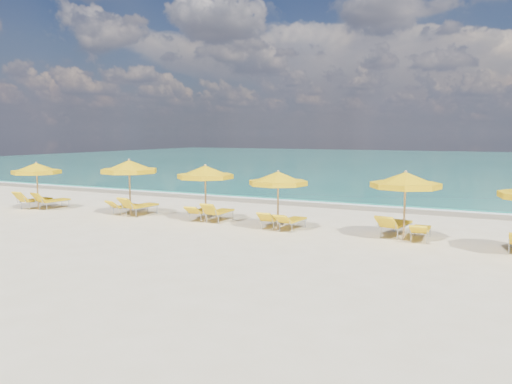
% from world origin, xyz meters
% --- Properties ---
extents(ground_plane, '(120.00, 120.00, 0.00)m').
position_xyz_m(ground_plane, '(0.00, 0.00, 0.00)').
color(ground_plane, beige).
extents(ocean, '(120.00, 80.00, 0.30)m').
position_xyz_m(ocean, '(0.00, 48.00, 0.00)').
color(ocean, '#136A5D').
rests_on(ocean, ground).
extents(wet_sand_band, '(120.00, 2.60, 0.01)m').
position_xyz_m(wet_sand_band, '(0.00, 7.40, 0.00)').
color(wet_sand_band, tan).
rests_on(wet_sand_band, ground).
extents(foam_line, '(120.00, 1.20, 0.03)m').
position_xyz_m(foam_line, '(0.00, 8.20, 0.00)').
color(foam_line, white).
rests_on(foam_line, ground).
extents(whitecap_near, '(14.00, 0.36, 0.05)m').
position_xyz_m(whitecap_near, '(-6.00, 17.00, 0.00)').
color(whitecap_near, white).
rests_on(whitecap_near, ground).
extents(whitecap_far, '(18.00, 0.30, 0.05)m').
position_xyz_m(whitecap_far, '(8.00, 24.00, 0.00)').
color(whitecap_far, white).
rests_on(whitecap_far, ground).
extents(umbrella_1, '(2.34, 2.34, 2.27)m').
position_xyz_m(umbrella_1, '(-10.65, -0.30, 1.93)').
color(umbrella_1, tan).
rests_on(umbrella_1, ground).
extents(umbrella_2, '(2.85, 2.85, 2.49)m').
position_xyz_m(umbrella_2, '(-5.61, 0.33, 2.12)').
color(umbrella_2, tan).
rests_on(umbrella_2, ground).
extents(umbrella_3, '(3.01, 3.01, 2.35)m').
position_xyz_m(umbrella_3, '(-1.84, 0.54, 2.00)').
color(umbrella_3, tan).
rests_on(umbrella_3, ground).
extents(umbrella_4, '(2.65, 2.65, 2.24)m').
position_xyz_m(umbrella_4, '(1.58, 0.15, 1.91)').
color(umbrella_4, tan).
rests_on(umbrella_4, ground).
extents(umbrella_5, '(2.66, 2.66, 2.37)m').
position_xyz_m(umbrella_5, '(6.14, 0.34, 2.02)').
color(umbrella_5, tan).
rests_on(umbrella_5, ground).
extents(lounger_1_left, '(0.68, 1.85, 0.92)m').
position_xyz_m(lounger_1_left, '(-11.18, -0.01, 0.24)').
color(lounger_1_left, '#A5A8AD').
rests_on(lounger_1_left, ground).
extents(lounger_1_right, '(0.81, 1.84, 0.88)m').
position_xyz_m(lounger_1_right, '(-10.25, 0.25, 0.23)').
color(lounger_1_right, '#A5A8AD').
rests_on(lounger_1_right, ground).
extents(lounger_2_left, '(0.82, 1.67, 0.69)m').
position_xyz_m(lounger_2_left, '(-6.14, 0.62, 0.20)').
color(lounger_2_left, '#A5A8AD').
rests_on(lounger_2_left, ground).
extents(lounger_2_right, '(0.84, 1.99, 0.92)m').
position_xyz_m(lounger_2_right, '(-5.20, 0.55, 0.24)').
color(lounger_2_right, '#A5A8AD').
rests_on(lounger_2_right, ground).
extents(lounger_3_left, '(0.77, 1.79, 0.70)m').
position_xyz_m(lounger_3_left, '(-2.23, 0.78, 0.21)').
color(lounger_3_left, '#A5A8AD').
rests_on(lounger_3_left, ground).
extents(lounger_3_right, '(0.65, 1.83, 0.88)m').
position_xyz_m(lounger_3_right, '(-1.31, 0.74, 0.23)').
color(lounger_3_right, '#A5A8AD').
rests_on(lounger_3_right, ground).
extents(lounger_4_left, '(0.67, 1.71, 0.73)m').
position_xyz_m(lounger_4_left, '(1.19, 0.49, 0.21)').
color(lounger_4_left, '#A5A8AD').
rests_on(lounger_4_left, ground).
extents(lounger_4_right, '(0.72, 1.78, 0.71)m').
position_xyz_m(lounger_4_right, '(2.05, 0.42, 0.21)').
color(lounger_4_right, '#A5A8AD').
rests_on(lounger_4_right, ground).
extents(lounger_5_left, '(1.00, 2.11, 0.88)m').
position_xyz_m(lounger_5_left, '(5.76, 0.93, 0.25)').
color(lounger_5_left, '#A5A8AD').
rests_on(lounger_5_left, ground).
extents(lounger_5_right, '(0.63, 1.78, 0.68)m').
position_xyz_m(lounger_5_right, '(6.66, 0.66, 0.21)').
color(lounger_5_right, '#A5A8AD').
rests_on(lounger_5_right, ground).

